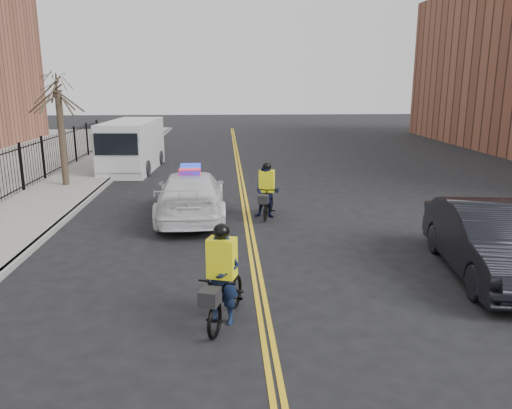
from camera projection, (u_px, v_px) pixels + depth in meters
The scene contains 12 objects.
ground at pixel (256, 267), 12.35m from camera, with size 120.00×120.00×0.00m, color black.
center_line_left at pixel (242, 196), 20.10m from camera, with size 0.10×60.00×0.01m, color gold.
center_line_right at pixel (246, 196), 20.11m from camera, with size 0.10×60.00×0.01m, color gold.
sidewalk at pixel (53, 196), 19.64m from camera, with size 3.00×60.00×0.15m, color gray.
curb at pixel (92, 196), 19.73m from camera, with size 0.20×60.00×0.15m, color gray.
iron_fence at pixel (12, 174), 19.33m from camera, with size 0.12×28.00×2.00m, color black, non-canonical shape.
street_tree at pixel (59, 105), 20.75m from camera, with size 3.20×3.20×4.80m.
police_cruiser at pixel (191, 195), 16.65m from camera, with size 2.40×5.52×1.74m.
dark_sedan at pixel (490, 241), 11.64m from camera, with size 1.79×5.13×1.69m, color black.
cargo_van at pixel (132, 147), 25.55m from camera, with size 2.61×6.18×2.54m.
cyclist_near at pixel (222, 289), 9.37m from camera, with size 1.27×2.11×1.95m.
cyclist_far at pixel (267, 196), 16.72m from camera, with size 0.97×1.94×1.89m.
Camera 1 is at (-0.71, -11.60, 4.45)m, focal length 35.00 mm.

